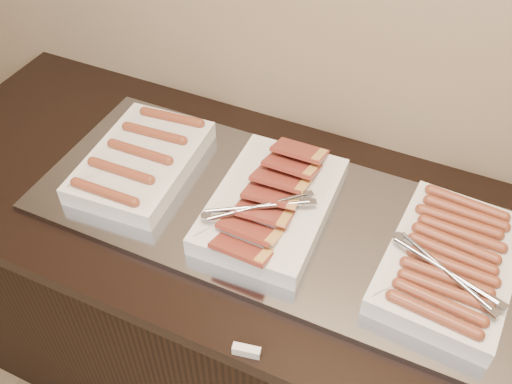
% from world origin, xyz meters
% --- Properties ---
extents(counter, '(2.06, 0.76, 0.90)m').
position_xyz_m(counter, '(0.00, 2.13, 0.45)').
color(counter, black).
rests_on(counter, ground).
extents(warming_tray, '(1.20, 0.50, 0.02)m').
position_xyz_m(warming_tray, '(-0.01, 2.13, 0.91)').
color(warming_tray, '#91939E').
rests_on(warming_tray, counter).
extents(dish_left, '(0.28, 0.39, 0.07)m').
position_xyz_m(dish_left, '(-0.39, 2.13, 0.95)').
color(dish_left, white).
rests_on(dish_left, warming_tray).
extents(dish_center, '(0.28, 0.42, 0.09)m').
position_xyz_m(dish_center, '(-0.02, 2.13, 0.95)').
color(dish_center, white).
rests_on(dish_center, warming_tray).
extents(dish_right, '(0.29, 0.41, 0.08)m').
position_xyz_m(dish_right, '(0.40, 2.13, 0.95)').
color(dish_right, white).
rests_on(dish_right, warming_tray).
extents(label_holder, '(0.06, 0.03, 0.02)m').
position_xyz_m(label_holder, '(0.08, 1.77, 0.91)').
color(label_holder, white).
rests_on(label_holder, counter).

